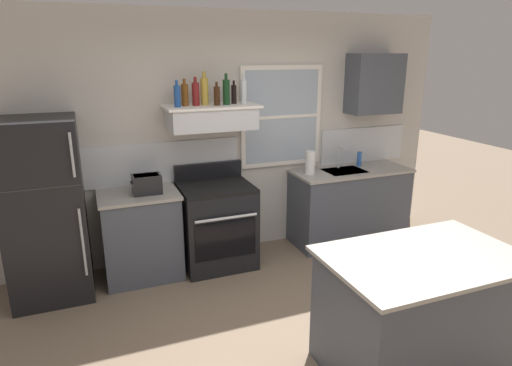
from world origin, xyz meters
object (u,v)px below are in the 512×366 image
(toaster, at_px, (147,184))
(bottle_dark_green_wine, at_px, (226,92))
(bottle_amber_wine, at_px, (185,94))
(bottle_balsamic_dark, at_px, (234,94))
(bottle_clear_tall, at_px, (244,91))
(bottle_red_label_wine, at_px, (196,94))
(kitchen_island, at_px, (418,312))
(bottle_brown_stout, at_px, (217,95))
(bottle_champagne_gold_foil, at_px, (205,91))
(paper_towel_roll, at_px, (310,163))
(dish_soap_bottle, at_px, (359,159))
(bottle_blue_liqueur, at_px, (177,96))
(refrigerator, at_px, (45,211))
(stove_range, at_px, (217,224))

(toaster, distance_m, bottle_dark_green_wine, 1.23)
(bottle_amber_wine, bearing_deg, bottle_balsamic_dark, 0.89)
(bottle_clear_tall, bearing_deg, bottle_red_label_wine, -178.08)
(bottle_dark_green_wine, xyz_separation_m, kitchen_island, (0.73, -2.19, -1.42))
(bottle_brown_stout, bearing_deg, bottle_clear_tall, 11.78)
(bottle_champagne_gold_foil, bearing_deg, bottle_brown_stout, -34.75)
(toaster, height_order, paper_towel_roll, paper_towel_roll)
(paper_towel_roll, height_order, dish_soap_bottle, paper_towel_roll)
(toaster, height_order, bottle_blue_liqueur, bottle_blue_liqueur)
(bottle_brown_stout, distance_m, paper_towel_roll, 1.36)
(refrigerator, height_order, bottle_brown_stout, bottle_brown_stout)
(refrigerator, bearing_deg, paper_towel_roll, 1.23)
(toaster, distance_m, bottle_champagne_gold_foil, 1.10)
(bottle_amber_wine, distance_m, bottle_clear_tall, 0.62)
(bottle_amber_wine, relative_size, bottle_brown_stout, 1.15)
(bottle_amber_wine, height_order, bottle_red_label_wine, bottle_red_label_wine)
(stove_range, distance_m, bottle_balsamic_dark, 1.41)
(refrigerator, distance_m, bottle_blue_liqueur, 1.64)
(bottle_amber_wine, xyz_separation_m, bottle_brown_stout, (0.31, -0.07, -0.01))
(stove_range, distance_m, paper_towel_roll, 1.29)
(bottle_blue_liqueur, height_order, bottle_red_label_wine, bottle_red_label_wine)
(bottle_champagne_gold_foil, bearing_deg, paper_towel_roll, -3.87)
(bottle_amber_wine, relative_size, bottle_balsamic_dark, 1.13)
(bottle_amber_wine, height_order, dish_soap_bottle, bottle_amber_wine)
(bottle_champagne_gold_foil, bearing_deg, bottle_blue_liqueur, -165.80)
(paper_towel_roll, bearing_deg, bottle_balsamic_dark, 174.44)
(bottle_blue_liqueur, distance_m, bottle_champagne_gold_foil, 0.31)
(bottle_brown_stout, distance_m, dish_soap_bottle, 2.02)
(refrigerator, bearing_deg, kitchen_island, -39.77)
(bottle_amber_wine, height_order, paper_towel_roll, bottle_amber_wine)
(refrigerator, relative_size, kitchen_island, 1.22)
(toaster, xyz_separation_m, stove_range, (0.71, 0.01, -0.54))
(bottle_amber_wine, distance_m, dish_soap_bottle, 2.31)
(stove_range, bearing_deg, paper_towel_roll, 1.87)
(bottle_balsamic_dark, bearing_deg, bottle_dark_green_wine, -147.54)
(bottle_amber_wine, relative_size, kitchen_island, 0.19)
(bottle_clear_tall, bearing_deg, bottle_amber_wine, 179.44)
(bottle_red_label_wine, xyz_separation_m, bottle_brown_stout, (0.21, -0.05, -0.02))
(bottle_champagne_gold_foil, height_order, bottle_clear_tall, bottle_champagne_gold_foil)
(bottle_blue_liqueur, relative_size, bottle_amber_wine, 0.97)
(bottle_clear_tall, bearing_deg, paper_towel_roll, -5.26)
(stove_range, xyz_separation_m, bottle_blue_liqueur, (-0.35, 0.04, 1.39))
(stove_range, bearing_deg, bottle_brown_stout, 40.94)
(refrigerator, bearing_deg, bottle_amber_wine, 5.69)
(paper_towel_roll, bearing_deg, dish_soap_bottle, 7.76)
(toaster, relative_size, bottle_blue_liqueur, 1.14)
(toaster, xyz_separation_m, bottle_amber_wine, (0.45, 0.12, 0.85))
(paper_towel_roll, xyz_separation_m, kitchen_island, (-0.26, -2.17, -0.59))
(bottle_dark_green_wine, relative_size, bottle_clear_tall, 1.05)
(toaster, relative_size, bottle_amber_wine, 1.11)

